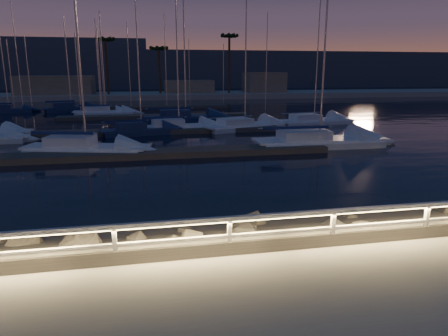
{
  "coord_description": "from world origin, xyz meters",
  "views": [
    {
      "loc": [
        -1.07,
        -9.81,
        4.84
      ],
      "look_at": [
        1.63,
        4.0,
        1.41
      ],
      "focal_mm": 32.0,
      "sensor_mm": 36.0,
      "label": 1
    }
  ],
  "objects_px": {
    "sailboat_d": "(316,141)",
    "sailboat_i": "(70,108)",
    "sailboat_f": "(139,130)",
    "sailboat_g": "(184,117)",
    "sailboat_h": "(312,120)",
    "sailboat_l": "(243,125)",
    "sailboat_m": "(8,109)",
    "sailboat_c": "(177,127)",
    "sailboat_k": "(104,112)",
    "guard_rail": "(190,230)",
    "sailboat_n": "(100,112)",
    "sailboat_b": "(83,148)"
  },
  "relations": [
    {
      "from": "sailboat_f",
      "to": "sailboat_g",
      "type": "xyz_separation_m",
      "value": [
        4.68,
        8.57,
        0.05
      ]
    },
    {
      "from": "sailboat_h",
      "to": "sailboat_l",
      "type": "relative_size",
      "value": 0.97
    },
    {
      "from": "sailboat_h",
      "to": "sailboat_i",
      "type": "xyz_separation_m",
      "value": [
        -27.16,
        19.4,
        0.04
      ]
    },
    {
      "from": "sailboat_n",
      "to": "sailboat_c",
      "type": "bearing_deg",
      "value": -60.48
    },
    {
      "from": "sailboat_h",
      "to": "sailboat_k",
      "type": "relative_size",
      "value": 1.11
    },
    {
      "from": "sailboat_b",
      "to": "guard_rail",
      "type": "bearing_deg",
      "value": -58.61
    },
    {
      "from": "guard_rail",
      "to": "sailboat_g",
      "type": "height_order",
      "value": "sailboat_g"
    },
    {
      "from": "sailboat_i",
      "to": "sailboat_n",
      "type": "height_order",
      "value": "sailboat_i"
    },
    {
      "from": "sailboat_k",
      "to": "sailboat_h",
      "type": "bearing_deg",
      "value": -29.53
    },
    {
      "from": "sailboat_c",
      "to": "sailboat_f",
      "type": "bearing_deg",
      "value": -163.19
    },
    {
      "from": "sailboat_i",
      "to": "guard_rail",
      "type": "bearing_deg",
      "value": -96.31
    },
    {
      "from": "guard_rail",
      "to": "sailboat_m",
      "type": "distance_m",
      "value": 51.98
    },
    {
      "from": "sailboat_m",
      "to": "sailboat_i",
      "type": "bearing_deg",
      "value": -8.74
    },
    {
      "from": "sailboat_b",
      "to": "sailboat_c",
      "type": "bearing_deg",
      "value": 68.68
    },
    {
      "from": "sailboat_k",
      "to": "guard_rail",
      "type": "bearing_deg",
      "value": -80.12
    },
    {
      "from": "sailboat_g",
      "to": "sailboat_l",
      "type": "xyz_separation_m",
      "value": [
        4.89,
        -7.42,
        -0.04
      ]
    },
    {
      "from": "sailboat_d",
      "to": "sailboat_i",
      "type": "relative_size",
      "value": 1.31
    },
    {
      "from": "guard_rail",
      "to": "sailboat_b",
      "type": "xyz_separation_m",
      "value": [
        -5.19,
        17.58,
        -0.92
      ]
    },
    {
      "from": "sailboat_c",
      "to": "sailboat_m",
      "type": "height_order",
      "value": "sailboat_c"
    },
    {
      "from": "sailboat_g",
      "to": "sailboat_n",
      "type": "xyz_separation_m",
      "value": [
        -9.77,
        8.7,
        -0.06
      ]
    },
    {
      "from": "sailboat_g",
      "to": "sailboat_h",
      "type": "bearing_deg",
      "value": -22.62
    },
    {
      "from": "sailboat_c",
      "to": "sailboat_m",
      "type": "relative_size",
      "value": 1.25
    },
    {
      "from": "guard_rail",
      "to": "sailboat_k",
      "type": "height_order",
      "value": "sailboat_k"
    },
    {
      "from": "sailboat_l",
      "to": "sailboat_m",
      "type": "relative_size",
      "value": 1.33
    },
    {
      "from": "sailboat_d",
      "to": "sailboat_m",
      "type": "height_order",
      "value": "sailboat_d"
    },
    {
      "from": "sailboat_k",
      "to": "sailboat_m",
      "type": "distance_m",
      "value": 14.29
    },
    {
      "from": "sailboat_i",
      "to": "sailboat_g",
      "type": "bearing_deg",
      "value": -64.41
    },
    {
      "from": "sailboat_f",
      "to": "sailboat_i",
      "type": "xyz_separation_m",
      "value": [
        -9.6,
        22.89,
        0.04
      ]
    },
    {
      "from": "sailboat_l",
      "to": "sailboat_m",
      "type": "bearing_deg",
      "value": 122.74
    },
    {
      "from": "sailboat_k",
      "to": "sailboat_n",
      "type": "height_order",
      "value": "sailboat_k"
    },
    {
      "from": "sailboat_f",
      "to": "sailboat_g",
      "type": "distance_m",
      "value": 9.77
    },
    {
      "from": "sailboat_k",
      "to": "sailboat_m",
      "type": "relative_size",
      "value": 1.17
    },
    {
      "from": "sailboat_k",
      "to": "sailboat_f",
      "type": "bearing_deg",
      "value": -73.43
    },
    {
      "from": "sailboat_f",
      "to": "sailboat_n",
      "type": "bearing_deg",
      "value": 95.55
    },
    {
      "from": "sailboat_c",
      "to": "sailboat_n",
      "type": "relative_size",
      "value": 1.15
    },
    {
      "from": "sailboat_c",
      "to": "sailboat_k",
      "type": "bearing_deg",
      "value": 110.36
    },
    {
      "from": "sailboat_b",
      "to": "sailboat_n",
      "type": "bearing_deg",
      "value": 108.38
    },
    {
      "from": "sailboat_b",
      "to": "sailboat_k",
      "type": "xyz_separation_m",
      "value": [
        -0.91,
        24.85,
        -0.05
      ]
    },
    {
      "from": "sailboat_b",
      "to": "sailboat_h",
      "type": "distance_m",
      "value": 24.05
    },
    {
      "from": "sailboat_g",
      "to": "sailboat_k",
      "type": "height_order",
      "value": "sailboat_g"
    },
    {
      "from": "guard_rail",
      "to": "sailboat_d",
      "type": "height_order",
      "value": "sailboat_d"
    },
    {
      "from": "guard_rail",
      "to": "sailboat_m",
      "type": "height_order",
      "value": "sailboat_m"
    },
    {
      "from": "sailboat_d",
      "to": "sailboat_g",
      "type": "relative_size",
      "value": 1.07
    },
    {
      "from": "guard_rail",
      "to": "sailboat_c",
      "type": "xyz_separation_m",
      "value": [
        1.75,
        27.04,
        -0.95
      ]
    },
    {
      "from": "sailboat_c",
      "to": "sailboat_i",
      "type": "distance_m",
      "value": 25.05
    },
    {
      "from": "sailboat_d",
      "to": "guard_rail",
      "type": "bearing_deg",
      "value": -123.22
    },
    {
      "from": "sailboat_i",
      "to": "sailboat_k",
      "type": "bearing_deg",
      "value": -69.01
    },
    {
      "from": "sailboat_f",
      "to": "sailboat_i",
      "type": "height_order",
      "value": "sailboat_i"
    },
    {
      "from": "sailboat_g",
      "to": "sailboat_i",
      "type": "relative_size",
      "value": 1.22
    },
    {
      "from": "sailboat_n",
      "to": "sailboat_g",
      "type": "bearing_deg",
      "value": -40.28
    }
  ]
}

